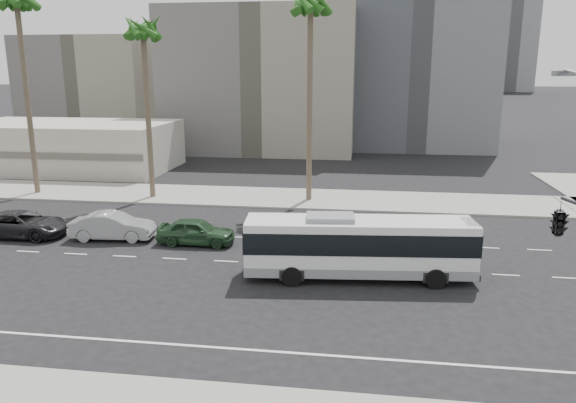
% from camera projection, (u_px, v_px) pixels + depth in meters
% --- Properties ---
extents(ground, '(700.00, 700.00, 0.00)m').
position_uv_depth(ground, '(333.00, 267.00, 29.51)').
color(ground, black).
rests_on(ground, ground).
extents(sidewalk_north, '(120.00, 7.00, 0.15)m').
position_uv_depth(sidewalk_north, '(344.00, 200.00, 44.41)').
color(sidewalk_north, gray).
rests_on(sidewalk_north, ground).
extents(commercial_low, '(22.00, 12.16, 5.00)m').
position_uv_depth(commercial_low, '(68.00, 146.00, 57.98)').
color(commercial_low, '#B4AE9E').
rests_on(commercial_low, ground).
extents(midrise_beige_west, '(24.00, 18.00, 18.00)m').
position_uv_depth(midrise_beige_west, '(264.00, 81.00, 72.30)').
color(midrise_beige_west, slate).
rests_on(midrise_beige_west, ground).
extents(midrise_gray_center, '(20.00, 20.00, 26.00)m').
position_uv_depth(midrise_gray_center, '(415.00, 51.00, 75.39)').
color(midrise_gray_center, '#4C5056').
rests_on(midrise_gray_center, ground).
extents(midrise_beige_far, '(18.00, 16.00, 15.00)m').
position_uv_depth(midrise_beige_far, '(100.00, 90.00, 80.99)').
color(midrise_beige_far, slate).
rests_on(midrise_beige_far, ground).
extents(civic_tower, '(42.00, 42.00, 129.00)m').
position_uv_depth(civic_tower, '(361.00, 9.00, 261.15)').
color(civic_tower, beige).
rests_on(civic_tower, ground).
extents(highrise_right, '(26.00, 26.00, 70.00)m').
position_uv_depth(highrise_right, '(469.00, 12.00, 236.45)').
color(highrise_right, slate).
rests_on(highrise_right, ground).
extents(highrise_far, '(22.00, 22.00, 60.00)m').
position_uv_depth(highrise_far, '(510.00, 28.00, 263.12)').
color(highrise_far, slate).
rests_on(highrise_far, ground).
extents(city_bus, '(11.77, 3.68, 3.33)m').
position_uv_depth(city_bus, '(359.00, 245.00, 27.57)').
color(city_bus, silver).
rests_on(city_bus, ground).
extents(car_a, '(1.91, 4.73, 1.61)m').
position_uv_depth(car_a, '(196.00, 231.00, 33.19)').
color(car_a, '#244527').
rests_on(car_a, ground).
extents(car_b, '(2.27, 5.33, 1.71)m').
position_uv_depth(car_b, '(113.00, 226.00, 34.13)').
color(car_b, '#969798').
rests_on(car_b, ground).
extents(car_c, '(2.82, 5.91, 1.63)m').
position_uv_depth(car_c, '(22.00, 224.00, 34.71)').
color(car_c, black).
rests_on(car_c, ground).
extents(traffic_signal, '(3.00, 4.12, 6.47)m').
position_uv_depth(traffic_signal, '(566.00, 230.00, 17.53)').
color(traffic_signal, '#262628').
rests_on(traffic_signal, ground).
extents(palm_near, '(4.86, 4.86, 16.36)m').
position_uv_depth(palm_near, '(310.00, 10.00, 40.84)').
color(palm_near, brown).
rests_on(palm_near, ground).
extents(palm_mid, '(4.71, 4.71, 14.58)m').
position_uv_depth(palm_mid, '(143.00, 34.00, 42.25)').
color(palm_mid, brown).
rests_on(palm_mid, ground).
extents(palm_far, '(4.97, 4.97, 17.08)m').
position_uv_depth(palm_far, '(17.00, 4.00, 43.22)').
color(palm_far, brown).
rests_on(palm_far, ground).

